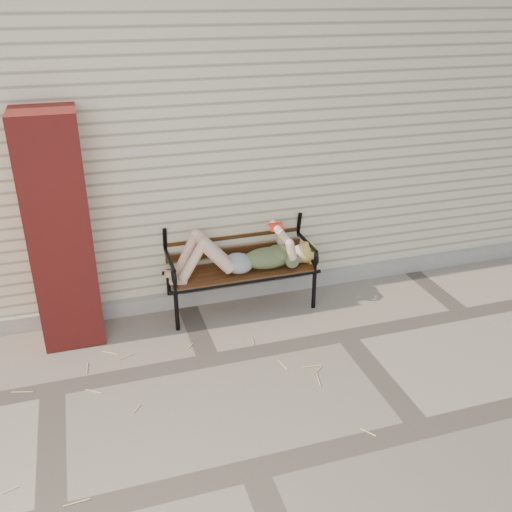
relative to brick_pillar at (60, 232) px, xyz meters
name	(u,v)px	position (x,y,z in m)	size (l,w,h in m)	color
ground	(345,336)	(2.30, -0.75, -1.00)	(80.00, 80.00, 0.00)	gray
house_wall	(248,106)	(2.30, 2.25, 0.50)	(8.00, 4.00, 3.00)	beige
foundation_strip	(305,280)	(2.30, 0.22, -0.93)	(8.00, 0.10, 0.15)	#A8A598
brick_pillar	(60,232)	(0.00, 0.00, 0.00)	(0.50, 0.50, 2.00)	maroon
garden_bench	(238,253)	(1.55, 0.10, -0.45)	(1.51, 0.60, 0.98)	black
reading_woman	(243,255)	(1.56, -0.02, -0.42)	(1.43, 0.32, 0.45)	#0A434C
straw_scatter	(200,408)	(0.84, -1.32, -0.99)	(2.94, 1.63, 0.01)	#E2C96E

